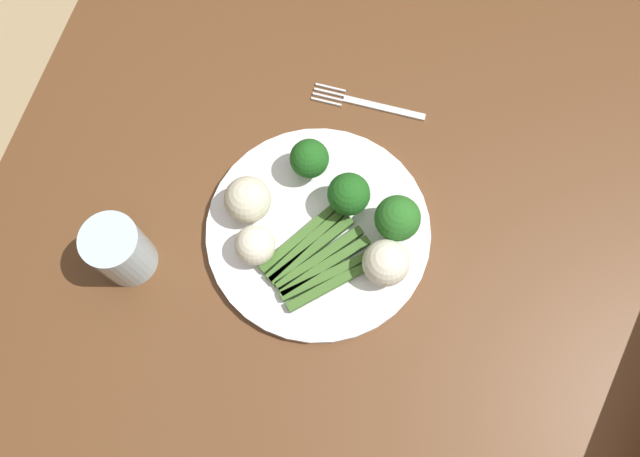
{
  "coord_description": "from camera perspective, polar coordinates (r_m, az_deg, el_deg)",
  "views": [
    {
      "loc": [
        -0.32,
        -0.07,
        1.52
      ],
      "look_at": [
        -0.08,
        -0.0,
        0.76
      ],
      "focal_mm": 34.31,
      "sensor_mm": 36.0,
      "label": 1
    }
  ],
  "objects": [
    {
      "name": "cauliflower_left",
      "position": [
        0.76,
        6.16,
        -3.21
      ],
      "size": [
        0.06,
        0.06,
        0.06
      ],
      "primitive_type": "sphere",
      "color": "silver",
      "rests_on": "plate"
    },
    {
      "name": "dining_table",
      "position": [
        0.95,
        1.13,
        1.94
      ],
      "size": [
        1.22,
        0.91,
        0.74
      ],
      "color": "brown",
      "rests_on": "ground_plane"
    },
    {
      "name": "asparagus_bundle",
      "position": [
        0.79,
        -0.19,
        -2.9
      ],
      "size": [
        0.16,
        0.15,
        0.01
      ],
      "rotation": [
        0.0,
        0.0,
        5.6
      ],
      "color": "#3D6626",
      "rests_on": "plate"
    },
    {
      "name": "ground_plane",
      "position": [
        1.57,
        0.68,
        -6.3
      ],
      "size": [
        6.0,
        6.0,
        0.02
      ],
      "primitive_type": "cube",
      "color": "tan"
    },
    {
      "name": "broccoli_back_right",
      "position": [
        0.77,
        7.23,
        0.93
      ],
      "size": [
        0.06,
        0.06,
        0.07
      ],
      "color": "#568E33",
      "rests_on": "plate"
    },
    {
      "name": "plate",
      "position": [
        0.81,
        -0.0,
        -0.28
      ],
      "size": [
        0.3,
        0.3,
        0.01
      ],
      "primitive_type": "cylinder",
      "color": "white",
      "rests_on": "dining_table"
    },
    {
      "name": "water_glass",
      "position": [
        0.8,
        -18.16,
        -1.96
      ],
      "size": [
        0.07,
        0.07,
        0.1
      ],
      "primitive_type": "cylinder",
      "color": "silver",
      "rests_on": "dining_table"
    },
    {
      "name": "broccoli_back",
      "position": [
        0.78,
        2.7,
        3.19
      ],
      "size": [
        0.06,
        0.06,
        0.07
      ],
      "color": "#4C7F2B",
      "rests_on": "plate"
    },
    {
      "name": "cauliflower_right",
      "position": [
        0.79,
        -6.76,
        2.69
      ],
      "size": [
        0.06,
        0.06,
        0.06
      ],
      "primitive_type": "sphere",
      "color": "beige",
      "rests_on": "plate"
    },
    {
      "name": "cauliflower_front",
      "position": [
        0.77,
        -6.09,
        -1.55
      ],
      "size": [
        0.05,
        0.05,
        0.05
      ],
      "primitive_type": "sphere",
      "color": "silver",
      "rests_on": "plate"
    },
    {
      "name": "fork",
      "position": [
        0.9,
        4.38,
        11.51
      ],
      "size": [
        0.03,
        0.17,
        0.0
      ],
      "rotation": [
        0.0,
        0.0,
        1.58
      ],
      "color": "silver",
      "rests_on": "dining_table"
    },
    {
      "name": "broccoli_front_left",
      "position": [
        0.8,
        -1.08,
        6.24
      ],
      "size": [
        0.05,
        0.05,
        0.06
      ],
      "color": "#4C7F2B",
      "rests_on": "plate"
    }
  ]
}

